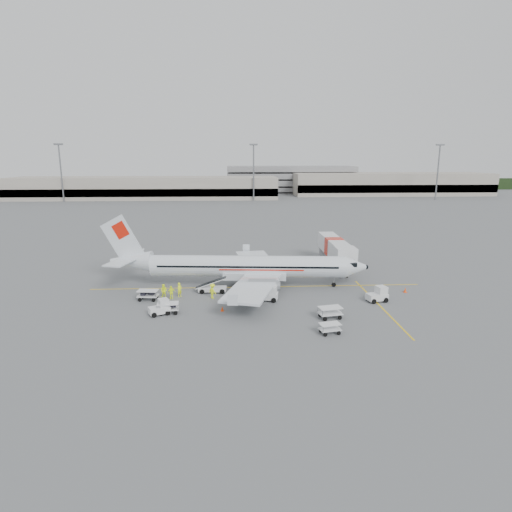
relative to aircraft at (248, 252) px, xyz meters
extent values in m
plane|color=#56595B|center=(1.18, -0.46, -4.71)|extent=(360.00, 360.00, 0.00)
cube|color=yellow|center=(1.18, -0.46, -4.70)|extent=(44.00, 0.20, 0.01)
cube|color=yellow|center=(15.18, -8.46, -4.70)|extent=(0.20, 20.00, 0.01)
cone|color=#FC430A|center=(20.13, -3.80, -4.37)|extent=(0.41, 0.41, 0.67)
cone|color=#FC430A|center=(-2.76, 14.06, -4.44)|extent=(0.33, 0.33, 0.54)
cone|color=#FC430A|center=(-3.20, -9.48, -4.41)|extent=(0.36, 0.36, 0.59)
imported|color=#DCEE16|center=(-8.62, -4.08, -3.80)|extent=(0.76, 0.79, 1.81)
imported|color=#DCEE16|center=(-10.51, -4.34, -3.85)|extent=(0.99, 0.86, 1.72)
imported|color=#DCEE16|center=(-4.49, -4.91, -3.77)|extent=(1.32, 1.37, 1.87)
imported|color=#DCEE16|center=(-9.52, -4.90, -3.88)|extent=(1.05, 0.74, 1.66)
camera|label=1|loc=(-1.73, -55.27, 12.19)|focal=30.00mm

